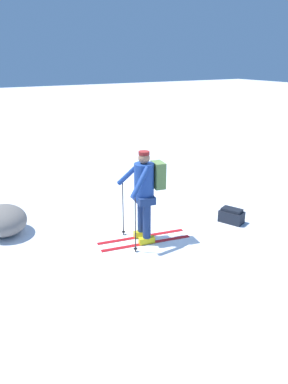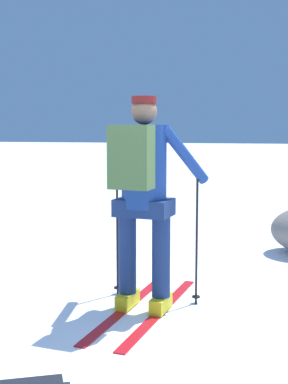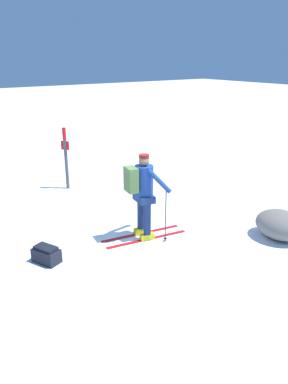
% 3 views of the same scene
% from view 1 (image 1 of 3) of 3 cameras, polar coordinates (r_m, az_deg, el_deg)
% --- Properties ---
extents(ground_plane, '(80.00, 80.00, 0.00)m').
position_cam_1_polar(ground_plane, '(7.69, 0.76, -5.92)').
color(ground_plane, white).
extents(skier, '(0.92, 1.82, 1.77)m').
position_cam_1_polar(skier, '(6.91, 0.23, 0.36)').
color(skier, red).
rests_on(skier, ground_plane).
extents(dropped_backpack, '(0.57, 0.47, 0.31)m').
position_cam_1_polar(dropped_backpack, '(8.22, 13.19, -3.55)').
color(dropped_backpack, black).
rests_on(dropped_backpack, ground_plane).
extents(rock_boulder, '(1.05, 0.89, 0.58)m').
position_cam_1_polar(rock_boulder, '(7.96, -20.60, -4.04)').
color(rock_boulder, slate).
rests_on(rock_boulder, ground_plane).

